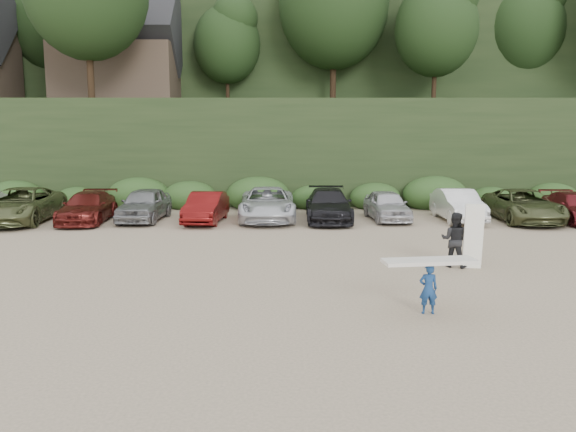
{
  "coord_description": "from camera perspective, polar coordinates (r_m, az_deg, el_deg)",
  "views": [
    {
      "loc": [
        -0.43,
        -16.11,
        4.19
      ],
      "look_at": [
        -0.38,
        3.0,
        1.3
      ],
      "focal_mm": 35.0,
      "sensor_mm": 36.0,
      "label": 1
    }
  ],
  "objects": [
    {
      "name": "ground",
      "position": [
        16.66,
        1.36,
        -5.98
      ],
      "size": [
        120.0,
        120.0,
        0.0
      ],
      "primitive_type": "plane",
      "color": "tan",
      "rests_on": "ground"
    },
    {
      "name": "hillside_backdrop",
      "position": [
        52.51,
        0.05,
        16.3
      ],
      "size": [
        90.0,
        41.5,
        28.0
      ],
      "color": "black",
      "rests_on": "ground"
    },
    {
      "name": "parked_cars",
      "position": [
        26.34,
        0.56,
        1.12
      ],
      "size": [
        40.17,
        6.5,
        1.64
      ],
      "color": "#A1A1A5",
      "rests_on": "ground"
    },
    {
      "name": "child_surfer",
      "position": [
        13.38,
        14.11,
        -6.01
      ],
      "size": [
        2.21,
        0.89,
        1.29
      ],
      "color": "navy",
      "rests_on": "ground"
    },
    {
      "name": "adult_surfer",
      "position": [
        18.15,
        16.71,
        -2.3
      ],
      "size": [
        1.32,
        0.96,
        2.03
      ],
      "color": "black",
      "rests_on": "ground"
    }
  ]
}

